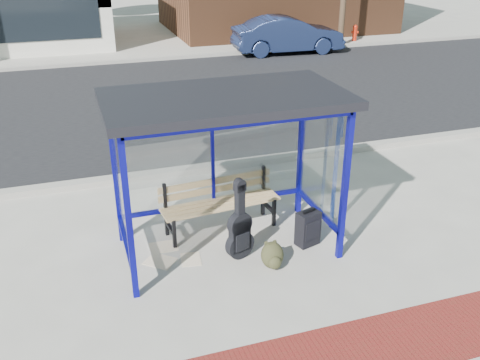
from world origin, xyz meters
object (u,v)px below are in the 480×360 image
object	(u,v)px
bench	(219,200)
parked_car	(288,35)
suitcase	(308,228)
guitar_bag	(240,231)
backpack	(273,256)
fire_hydrant	(355,32)

from	to	relation	value
bench	parked_car	distance (m)	13.70
bench	suitcase	world-z (taller)	bench
suitcase	parked_car	world-z (taller)	parked_car
guitar_bag	backpack	size ratio (longest dim) A/B	3.02
bench	guitar_bag	xyz separation A→B (m)	(0.04, -0.91, -0.07)
backpack	bench	bearing A→B (deg)	109.42
bench	suitcase	bearing A→B (deg)	-43.59
fire_hydrant	parked_car	bearing A→B (deg)	-159.85
backpack	fire_hydrant	world-z (taller)	fire_hydrant
backpack	suitcase	bearing A→B (deg)	31.34
suitcase	parked_car	size ratio (longest dim) A/B	0.14
bench	suitcase	xyz separation A→B (m)	(1.14, -0.90, -0.23)
fire_hydrant	suitcase	bearing A→B (deg)	-121.63
backpack	parked_car	bearing A→B (deg)	68.54
guitar_bag	backpack	world-z (taller)	guitar_bag
backpack	parked_car	world-z (taller)	parked_car
parked_car	fire_hydrant	size ratio (longest dim) A/B	6.15
bench	backpack	size ratio (longest dim) A/B	4.84
bench	guitar_bag	world-z (taller)	guitar_bag
parked_car	fire_hydrant	distance (m)	3.98
suitcase	fire_hydrant	distance (m)	16.95
suitcase	backpack	distance (m)	0.85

